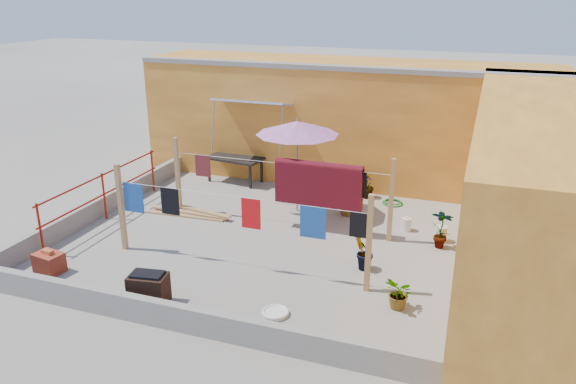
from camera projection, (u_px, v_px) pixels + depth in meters
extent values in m
plane|color=#9E998E|center=(265.00, 239.00, 11.92)|extent=(80.00, 80.00, 0.00)
cube|color=gold|center=(345.00, 120.00, 15.37)|extent=(11.00, 2.40, 3.20)
cube|color=gray|center=(336.00, 68.00, 13.91)|extent=(11.00, 0.35, 0.12)
cube|color=#2D51B2|center=(251.00, 102.00, 14.44)|extent=(2.00, 0.79, 0.22)
cylinder|color=gray|center=(213.00, 127.00, 14.64)|extent=(0.03, 0.30, 1.28)
cylinder|color=gray|center=(281.00, 133.00, 14.03)|extent=(0.03, 0.30, 1.28)
cube|color=gold|center=(541.00, 197.00, 9.72)|extent=(2.40, 9.00, 3.20)
cube|color=gray|center=(178.00, 317.00, 8.67)|extent=(8.30, 0.16, 0.44)
cube|color=gray|center=(103.00, 205.00, 13.13)|extent=(0.16, 7.30, 0.44)
cylinder|color=maroon|center=(40.00, 230.00, 11.00)|extent=(0.05, 0.05, 1.10)
cylinder|color=maroon|center=(104.00, 196.00, 12.77)|extent=(0.05, 0.05, 1.10)
cylinder|color=maroon|center=(153.00, 171.00, 14.54)|extent=(0.05, 0.05, 1.10)
cylinder|color=maroon|center=(102.00, 175.00, 12.60)|extent=(0.04, 4.20, 0.04)
cylinder|color=maroon|center=(104.00, 194.00, 12.76)|extent=(0.04, 4.20, 0.04)
cube|color=tan|center=(121.00, 208.00, 11.16)|extent=(0.09, 0.09, 1.80)
cube|color=tan|center=(369.00, 244.00, 9.58)|extent=(0.09, 0.09, 1.80)
cube|color=tan|center=(391.00, 201.00, 11.52)|extent=(0.09, 0.09, 1.80)
cube|color=tan|center=(178.00, 175.00, 13.11)|extent=(0.09, 0.09, 1.80)
cylinder|color=silver|center=(235.00, 196.00, 10.18)|extent=(5.00, 0.01, 0.01)
cylinder|color=silver|center=(277.00, 163.00, 12.13)|extent=(5.00, 0.01, 0.01)
cube|color=#4F0D16|center=(318.00, 186.00, 11.97)|extent=(1.91, 0.22, 0.92)
cube|color=black|center=(358.00, 184.00, 11.65)|extent=(0.34, 0.02, 0.56)
cube|color=maroon|center=(203.00, 166.00, 12.79)|extent=(0.38, 0.02, 0.51)
cube|color=#1D4B9D|center=(134.00, 198.00, 10.98)|extent=(0.43, 0.02, 0.60)
cube|color=black|center=(170.00, 201.00, 10.71)|extent=(0.38, 0.02, 0.54)
cube|color=red|center=(251.00, 214.00, 10.18)|extent=(0.37, 0.02, 0.58)
cube|color=#1D4B9D|center=(313.00, 222.00, 9.81)|extent=(0.47, 0.02, 0.59)
cube|color=black|center=(358.00, 225.00, 9.53)|extent=(0.29, 0.02, 0.46)
cylinder|color=gray|center=(297.00, 212.00, 13.29)|extent=(0.34, 0.34, 0.06)
cylinder|color=gray|center=(297.00, 169.00, 12.93)|extent=(0.04, 0.04, 2.18)
cone|color=pink|center=(298.00, 128.00, 12.59)|extent=(2.06, 2.06, 0.30)
cylinder|color=gray|center=(298.00, 120.00, 12.53)|extent=(0.04, 0.04, 0.09)
cube|color=black|center=(235.00, 158.00, 15.20)|extent=(1.58, 0.94, 0.06)
cube|color=black|center=(209.00, 170.00, 15.35)|extent=(0.06, 0.06, 0.65)
cube|color=black|center=(221.00, 164.00, 15.85)|extent=(0.06, 0.06, 0.65)
cube|color=black|center=(250.00, 177.00, 14.78)|extent=(0.06, 0.06, 0.65)
cube|color=black|center=(262.00, 171.00, 15.28)|extent=(0.06, 0.06, 0.65)
cube|color=#9C3524|center=(49.00, 263.00, 10.46)|extent=(0.58, 0.46, 0.38)
cube|color=#BA522B|center=(47.00, 252.00, 10.39)|extent=(0.25, 0.15, 0.08)
cube|color=tan|center=(185.00, 216.00, 13.07)|extent=(1.98, 0.25, 0.04)
cube|color=tan|center=(190.00, 213.00, 13.14)|extent=(1.98, 0.20, 0.04)
cube|color=tan|center=(195.00, 209.00, 13.20)|extent=(1.97, 0.48, 0.04)
cube|color=black|center=(149.00, 289.00, 9.40)|extent=(0.69, 0.52, 0.52)
cube|color=black|center=(147.00, 274.00, 9.30)|extent=(0.57, 0.39, 0.04)
cylinder|color=silver|center=(275.00, 313.00, 9.13)|extent=(0.42, 0.42, 0.05)
torus|color=silver|center=(275.00, 312.00, 9.12)|extent=(0.45, 0.45, 0.05)
cylinder|color=silver|center=(406.00, 224.00, 12.28)|extent=(0.21, 0.21, 0.29)
cylinder|color=silver|center=(407.00, 217.00, 12.22)|extent=(0.06, 0.06, 0.05)
cylinder|color=silver|center=(441.00, 234.00, 11.74)|extent=(0.25, 0.25, 0.34)
cylinder|color=silver|center=(442.00, 226.00, 11.68)|extent=(0.07, 0.07, 0.06)
torus|color=#1A791F|center=(393.00, 203.00, 13.83)|extent=(0.51, 0.51, 0.04)
torus|color=#1A791F|center=(393.00, 202.00, 13.82)|extent=(0.43, 0.43, 0.04)
imported|color=#1D5919|center=(348.00, 200.00, 13.09)|extent=(0.82, 0.82, 0.69)
imported|color=#1D5919|center=(366.00, 185.00, 14.16)|extent=(0.48, 0.48, 0.65)
imported|color=#1D5919|center=(442.00, 228.00, 11.37)|extent=(0.50, 0.38, 0.86)
imported|color=#1D5919|center=(363.00, 253.00, 10.48)|extent=(0.47, 0.50, 0.72)
imported|color=#1D5919|center=(399.00, 294.00, 9.22)|extent=(0.60, 0.63, 0.55)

